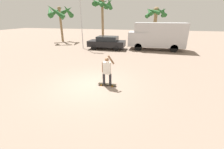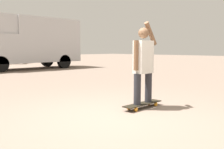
{
  "view_description": "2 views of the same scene",
  "coord_description": "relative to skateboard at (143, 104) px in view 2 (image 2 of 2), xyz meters",
  "views": [
    {
      "loc": [
        2.92,
        -7.09,
        3.53
      ],
      "look_at": [
        1.11,
        0.58,
        0.51
      ],
      "focal_mm": 24.0,
      "sensor_mm": 36.0,
      "label": 1
    },
    {
      "loc": [
        -2.97,
        -2.89,
        1.18
      ],
      "look_at": [
        1.0,
        1.1,
        0.6
      ],
      "focal_mm": 40.0,
      "sensor_mm": 36.0,
      "label": 2
    }
  ],
  "objects": [
    {
      "name": "person_skateboarder",
      "position": [
        -0.0,
        0.0,
        0.86
      ],
      "size": [
        0.68,
        0.22,
        1.63
      ],
      "color": "#28282D",
      "rests_on": "skateboard"
    },
    {
      "name": "skateboard",
      "position": [
        0.0,
        0.0,
        0.0
      ],
      "size": [
        1.0,
        0.22,
        0.1
      ],
      "color": "black",
      "rests_on": "ground_plane"
    },
    {
      "name": "camper_van",
      "position": [
        3.02,
        10.9,
        1.55
      ],
      "size": [
        6.18,
        2.28,
        2.98
      ],
      "color": "black",
      "rests_on": "ground_plane"
    },
    {
      "name": "ground_plane",
      "position": [
        -0.93,
        -0.15,
        -0.08
      ],
      "size": [
        80.0,
        80.0,
        0.0
      ],
      "primitive_type": "plane",
      "color": "gray"
    }
  ]
}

